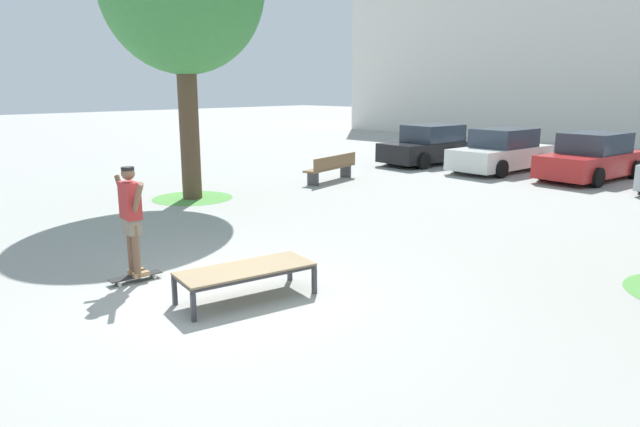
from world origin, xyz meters
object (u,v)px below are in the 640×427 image
at_px(skateboard, 136,277).
at_px(car_white, 501,152).
at_px(skate_box, 246,271).
at_px(car_black, 431,146).
at_px(skater, 131,214).
at_px(park_bench, 332,167).
at_px(car_red, 592,158).

relative_size(skateboard, car_white, 0.19).
xyz_separation_m(skate_box, skateboard, (-1.82, -0.72, -0.34)).
bearing_deg(car_black, skate_box, -66.15).
relative_size(skateboard, skater, 0.48).
height_order(car_black, park_bench, car_black).
height_order(skateboard, car_white, car_white).
distance_m(skateboard, car_black, 15.50).
height_order(car_black, car_red, same).
xyz_separation_m(car_black, park_bench, (0.12, -5.77, -0.24)).
distance_m(skateboard, car_red, 15.25).
relative_size(skate_box, car_red, 0.46).
relative_size(skater, car_black, 0.39).
height_order(skater, car_black, skater).
height_order(skateboard, car_black, car_black).
height_order(skateboard, car_red, car_red).
xyz_separation_m(skate_box, car_red, (-0.36, 14.44, 0.28)).
relative_size(skate_box, skater, 1.19).
bearing_deg(car_black, skateboard, -73.40).
bearing_deg(car_white, skate_box, -76.84).
bearing_deg(car_red, car_white, -173.68).
relative_size(skate_box, car_black, 0.46).
distance_m(car_white, park_bench, 6.43).
distance_m(skate_box, skater, 2.06).
bearing_deg(car_white, car_black, -179.97).
bearing_deg(skateboard, skater, 83.84).
xyz_separation_m(skateboard, car_white, (-1.48, 14.84, 0.61)).
bearing_deg(park_bench, skateboard, -64.62).
bearing_deg(car_red, park_bench, -133.39).
bearing_deg(park_bench, car_red, 46.61).
distance_m(car_white, car_red, 2.96).
bearing_deg(skate_box, car_white, 103.16).
bearing_deg(car_black, car_white, 0.03).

